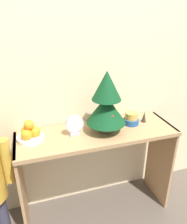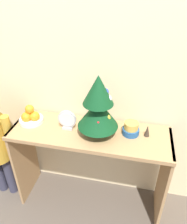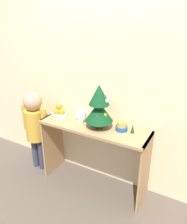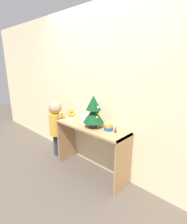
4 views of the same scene
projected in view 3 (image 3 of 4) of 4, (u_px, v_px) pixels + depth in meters
The scene contains 9 objects.
ground_plane at pixel (85, 194), 2.48m from camera, with size 12.00×12.00×0.00m, color brown.
back_wall at pixel (105, 78), 2.35m from camera, with size 7.00×0.05×2.50m, color beige.
console_table at pixel (94, 140), 2.41m from camera, with size 1.21×0.40×0.79m.
mini_tree at pixel (99, 106), 2.21m from camera, with size 0.29×0.29×0.46m.
fruit_bowl at pixel (59, 112), 2.56m from camera, with size 0.19×0.19×0.15m.
singing_bowl at pixel (122, 126), 2.22m from camera, with size 0.12×0.12×0.10m.
desk_clock at pixel (80, 116), 2.39m from camera, with size 0.14×0.04×0.16m.
figurine at pixel (133, 129), 2.17m from camera, with size 0.04×0.04×0.09m.
child_figure at pixel (35, 123), 2.70m from camera, with size 0.38×0.24×1.05m.
Camera 3 is at (1.02, -1.63, 1.84)m, focal length 35.00 mm.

